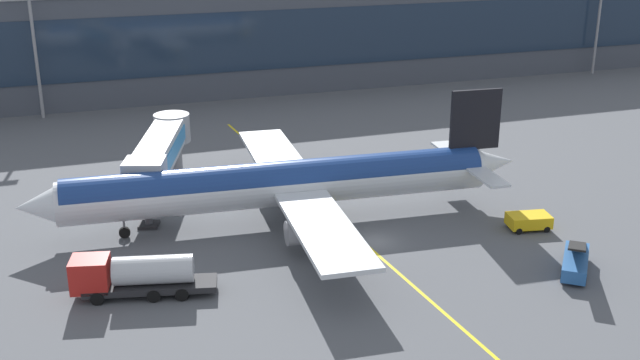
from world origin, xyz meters
name	(u,v)px	position (x,y,z in m)	size (l,w,h in m)	color
ground_plane	(373,242)	(0.00, 0.00, 0.00)	(700.00, 700.00, 0.00)	#515459
apron_lead_in_line	(355,235)	(-0.95, 2.00, 0.00)	(0.30, 80.00, 0.01)	yellow
terminal_building	(310,29)	(15.65, 65.54, 8.43)	(185.66, 20.79, 16.82)	#424751
main_airliner	(283,183)	(-6.18, 7.03, 3.85)	(46.96, 37.41, 11.57)	silver
jet_bridge	(161,149)	(-15.74, 18.02, 4.84)	(8.88, 18.91, 6.55)	#B2B7BC
fuel_tanker	(134,275)	(-20.95, -3.23, 1.75)	(11.09, 4.86, 3.25)	#232326
belt_loader	(576,261)	(13.24, -10.72, 0.99)	(5.36, 6.21, 3.49)	#285B9E
pushback_tug	(530,220)	(14.71, -1.89, 0.85)	(4.15, 2.94, 1.40)	yellow
apron_light_mast_0	(33,36)	(-27.30, 53.58, 11.30)	(2.80, 0.50, 18.82)	gray
apron_light_mast_1	(600,6)	(63.71, 53.58, 11.67)	(2.80, 0.50, 19.53)	gray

